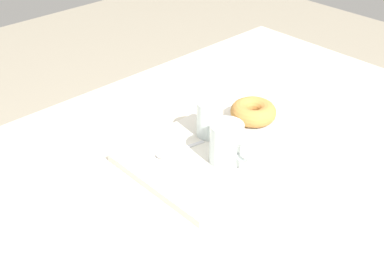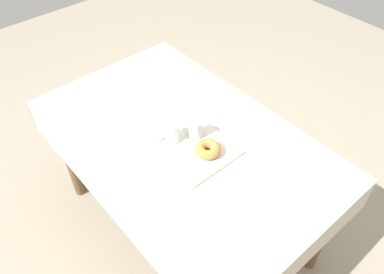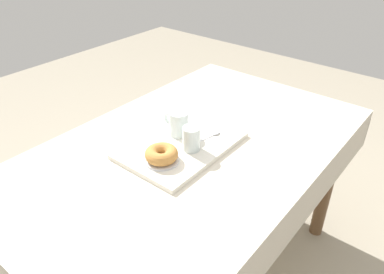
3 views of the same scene
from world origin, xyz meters
name	(u,v)px [view 1 (image 1 of 3)]	position (x,y,z in m)	size (l,w,h in m)	color
dining_table	(207,182)	(0.00, 0.00, 0.64)	(1.43, 0.88, 0.73)	beige
serving_tray	(223,148)	(-0.03, 0.02, 0.74)	(0.44, 0.30, 0.02)	silver
tea_mug_left	(227,145)	(0.01, 0.07, 0.79)	(0.07, 0.11, 0.09)	silver
water_glass_near	(210,120)	(-0.04, -0.03, 0.79)	(0.06, 0.06, 0.09)	silver
donut_plate_left	(252,120)	(-0.16, 0.00, 0.75)	(0.12, 0.12, 0.01)	silver
sugar_donut_left	(253,112)	(-0.16, 0.00, 0.78)	(0.11, 0.11, 0.04)	#BC7F3D
teaspoon_near	(169,153)	(0.09, -0.04, 0.75)	(0.13, 0.04, 0.01)	silver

